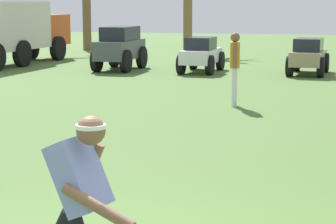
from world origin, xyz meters
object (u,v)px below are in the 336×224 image
parked_car_slot_a (120,47)px  teammate_midfield (235,62)px  parked_car_slot_c (308,56)px  box_truck (15,29)px  parked_car_slot_b (201,54)px  frisbee_thrower (79,198)px

parked_car_slot_a → teammate_midfield: bearing=-54.8°
parked_car_slot_c → box_truck: (-10.05, 0.74, 0.67)m
box_truck → teammate_midfield: bearing=-40.3°
teammate_midfield → parked_car_slot_a: bearing=125.2°
teammate_midfield → parked_car_slot_a: teammate_midfield is taller
teammate_midfield → parked_car_slot_c: teammate_midfield is taller
parked_car_slot_a → parked_car_slot_b: bearing=-1.4°
teammate_midfield → frisbee_thrower: bearing=-89.1°
teammate_midfield → parked_car_slot_c: (1.36, 6.62, -0.38)m
box_truck → frisbee_thrower: bearing=-62.2°
frisbee_thrower → box_truck: bearing=117.8°
teammate_midfield → parked_car_slot_b: teammate_midfield is taller
frisbee_thrower → teammate_midfield: 9.43m
frisbee_thrower → parked_car_slot_a: frisbee_thrower is taller
parked_car_slot_b → parked_car_slot_c: same height
parked_car_slot_c → frisbee_thrower: bearing=-94.3°
teammate_midfield → box_truck: 11.39m
parked_car_slot_b → teammate_midfield: bearing=-73.4°
parked_car_slot_a → box_truck: box_truck is taller
frisbee_thrower → parked_car_slot_c: 16.10m
teammate_midfield → parked_car_slot_a: size_ratio=0.65×
frisbee_thrower → parked_car_slot_b: size_ratio=0.63×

